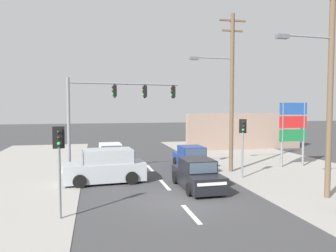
{
  "coord_description": "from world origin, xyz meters",
  "views": [
    {
      "loc": [
        -3.73,
        -14.37,
        4.32
      ],
      "look_at": [
        0.4,
        4.0,
        3.18
      ],
      "focal_mm": 35.0,
      "sensor_mm": 36.0,
      "label": 1
    }
  ],
  "objects_px": {
    "utility_pole_midground_right": "(230,88)",
    "pedestal_signal_right_kerb": "(243,138)",
    "sedan_oncoming_mid": "(197,175)",
    "suv_oncoming_near": "(105,167)",
    "sedan_receding_far": "(110,155)",
    "traffic_signal_mast": "(109,106)",
    "pedestal_signal_left_kerb": "(59,157)",
    "sedan_kerbside_parked": "(192,159)",
    "shopping_plaza_sign": "(293,125)",
    "utility_pole_foreground_right": "(328,80)"
  },
  "relations": [
    {
      "from": "utility_pole_midground_right",
      "to": "pedestal_signal_right_kerb",
      "type": "bearing_deg",
      "value": -90.22
    },
    {
      "from": "sedan_oncoming_mid",
      "to": "suv_oncoming_near",
      "type": "relative_size",
      "value": 0.92
    },
    {
      "from": "pedestal_signal_right_kerb",
      "to": "sedan_receding_far",
      "type": "distance_m",
      "value": 10.12
    },
    {
      "from": "traffic_signal_mast",
      "to": "pedestal_signal_right_kerb",
      "type": "distance_m",
      "value": 8.27
    },
    {
      "from": "traffic_signal_mast",
      "to": "sedan_oncoming_mid",
      "type": "height_order",
      "value": "traffic_signal_mast"
    },
    {
      "from": "utility_pole_midground_right",
      "to": "pedestal_signal_left_kerb",
      "type": "height_order",
      "value": "utility_pole_midground_right"
    },
    {
      "from": "utility_pole_midground_right",
      "to": "traffic_signal_mast",
      "type": "height_order",
      "value": "utility_pole_midground_right"
    },
    {
      "from": "utility_pole_midground_right",
      "to": "sedan_receding_far",
      "type": "bearing_deg",
      "value": 148.72
    },
    {
      "from": "traffic_signal_mast",
      "to": "pedestal_signal_left_kerb",
      "type": "height_order",
      "value": "traffic_signal_mast"
    },
    {
      "from": "sedan_kerbside_parked",
      "to": "suv_oncoming_near",
      "type": "relative_size",
      "value": 0.91
    },
    {
      "from": "pedestal_signal_left_kerb",
      "to": "shopping_plaza_sign",
      "type": "height_order",
      "value": "shopping_plaza_sign"
    },
    {
      "from": "shopping_plaza_sign",
      "to": "sedan_receding_far",
      "type": "height_order",
      "value": "shopping_plaza_sign"
    },
    {
      "from": "utility_pole_midground_right",
      "to": "sedan_kerbside_parked",
      "type": "relative_size",
      "value": 2.42
    },
    {
      "from": "pedestal_signal_left_kerb",
      "to": "sedan_kerbside_parked",
      "type": "relative_size",
      "value": 0.84
    },
    {
      "from": "utility_pole_foreground_right",
      "to": "pedestal_signal_left_kerb",
      "type": "bearing_deg",
      "value": -178.74
    },
    {
      "from": "sedan_oncoming_mid",
      "to": "suv_oncoming_near",
      "type": "distance_m",
      "value": 5.27
    },
    {
      "from": "traffic_signal_mast",
      "to": "shopping_plaza_sign",
      "type": "height_order",
      "value": "traffic_signal_mast"
    },
    {
      "from": "traffic_signal_mast",
      "to": "sedan_oncoming_mid",
      "type": "xyz_separation_m",
      "value": [
        4.35,
        -3.91,
        -3.65
      ]
    },
    {
      "from": "shopping_plaza_sign",
      "to": "pedestal_signal_left_kerb",
      "type": "bearing_deg",
      "value": -152.76
    },
    {
      "from": "pedestal_signal_right_kerb",
      "to": "sedan_kerbside_parked",
      "type": "xyz_separation_m",
      "value": [
        -2.1,
        3.54,
        -1.71
      ]
    },
    {
      "from": "shopping_plaza_sign",
      "to": "sedan_kerbside_parked",
      "type": "xyz_separation_m",
      "value": [
        -7.24,
        0.87,
        -2.28
      ]
    },
    {
      "from": "pedestal_signal_right_kerb",
      "to": "pedestal_signal_left_kerb",
      "type": "xyz_separation_m",
      "value": [
        -9.97,
        -5.1,
        0.0
      ]
    },
    {
      "from": "utility_pole_foreground_right",
      "to": "pedestal_signal_right_kerb",
      "type": "bearing_deg",
      "value": 111.45
    },
    {
      "from": "utility_pole_midground_right",
      "to": "traffic_signal_mast",
      "type": "relative_size",
      "value": 1.5
    },
    {
      "from": "pedestal_signal_right_kerb",
      "to": "shopping_plaza_sign",
      "type": "distance_m",
      "value": 5.82
    },
    {
      "from": "sedan_receding_far",
      "to": "sedan_kerbside_parked",
      "type": "height_order",
      "value": "same"
    },
    {
      "from": "pedestal_signal_right_kerb",
      "to": "suv_oncoming_near",
      "type": "height_order",
      "value": "pedestal_signal_right_kerb"
    },
    {
      "from": "pedestal_signal_left_kerb",
      "to": "sedan_kerbside_parked",
      "type": "bearing_deg",
      "value": 47.69
    },
    {
      "from": "pedestal_signal_right_kerb",
      "to": "sedan_kerbside_parked",
      "type": "height_order",
      "value": "pedestal_signal_right_kerb"
    },
    {
      "from": "utility_pole_foreground_right",
      "to": "traffic_signal_mast",
      "type": "distance_m",
      "value": 11.98
    },
    {
      "from": "pedestal_signal_right_kerb",
      "to": "sedan_kerbside_parked",
      "type": "distance_m",
      "value": 4.46
    },
    {
      "from": "utility_pole_foreground_right",
      "to": "traffic_signal_mast",
      "type": "bearing_deg",
      "value": 144.04
    },
    {
      "from": "utility_pole_foreground_right",
      "to": "suv_oncoming_near",
      "type": "bearing_deg",
      "value": 151.05
    },
    {
      "from": "pedestal_signal_right_kerb",
      "to": "sedan_oncoming_mid",
      "type": "distance_m",
      "value": 4.18
    },
    {
      "from": "shopping_plaza_sign",
      "to": "sedan_kerbside_parked",
      "type": "height_order",
      "value": "shopping_plaza_sign"
    },
    {
      "from": "utility_pole_foreground_right",
      "to": "pedestal_signal_right_kerb",
      "type": "xyz_separation_m",
      "value": [
        -1.9,
        4.84,
        -3.12
      ]
    },
    {
      "from": "pedestal_signal_right_kerb",
      "to": "sedan_kerbside_parked",
      "type": "relative_size",
      "value": 0.84
    },
    {
      "from": "pedestal_signal_right_kerb",
      "to": "utility_pole_foreground_right",
      "type": "bearing_deg",
      "value": -68.55
    },
    {
      "from": "pedestal_signal_left_kerb",
      "to": "shopping_plaza_sign",
      "type": "bearing_deg",
      "value": 27.24
    },
    {
      "from": "pedestal_signal_right_kerb",
      "to": "sedan_receding_far",
      "type": "relative_size",
      "value": 0.83
    },
    {
      "from": "utility_pole_midground_right",
      "to": "suv_oncoming_near",
      "type": "xyz_separation_m",
      "value": [
        -8.07,
        -1.3,
        -4.63
      ]
    },
    {
      "from": "utility_pole_midground_right",
      "to": "pedestal_signal_right_kerb",
      "type": "distance_m",
      "value": 3.67
    },
    {
      "from": "traffic_signal_mast",
      "to": "pedestal_signal_right_kerb",
      "type": "xyz_separation_m",
      "value": [
        7.75,
        -2.16,
        -1.94
      ]
    },
    {
      "from": "traffic_signal_mast",
      "to": "sedan_oncoming_mid",
      "type": "relative_size",
      "value": 1.61
    },
    {
      "from": "pedestal_signal_left_kerb",
      "to": "suv_oncoming_near",
      "type": "relative_size",
      "value": 0.76
    },
    {
      "from": "utility_pole_foreground_right",
      "to": "pedestal_signal_left_kerb",
      "type": "relative_size",
      "value": 2.9
    },
    {
      "from": "pedestal_signal_right_kerb",
      "to": "pedestal_signal_left_kerb",
      "type": "distance_m",
      "value": 11.2
    },
    {
      "from": "utility_pole_foreground_right",
      "to": "utility_pole_midground_right",
      "type": "relative_size",
      "value": 1.01
    },
    {
      "from": "pedestal_signal_left_kerb",
      "to": "sedan_receding_far",
      "type": "distance_m",
      "value": 12.03
    },
    {
      "from": "shopping_plaza_sign",
      "to": "sedan_oncoming_mid",
      "type": "bearing_deg",
      "value": -152.57
    }
  ]
}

